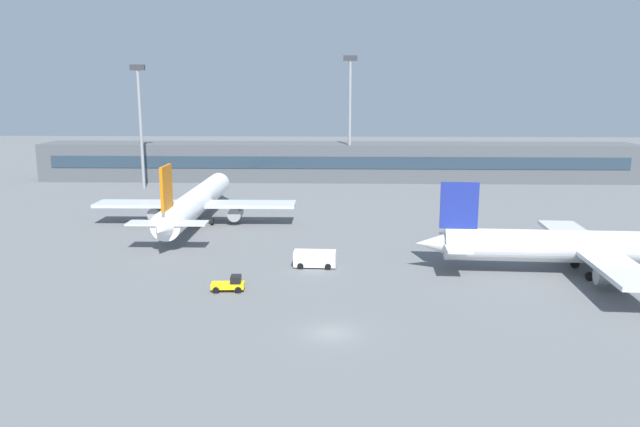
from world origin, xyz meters
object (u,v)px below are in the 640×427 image
at_px(floodlight_tower_west, 140,118).
at_px(floodlight_tower_east, 350,112).
at_px(baggage_tug_yellow, 230,284).
at_px(service_van_white, 315,258).
at_px(airplane_near, 604,247).
at_px(airplane_mid, 197,201).

distance_m(floodlight_tower_west, floodlight_tower_east, 47.04).
bearing_deg(baggage_tug_yellow, floodlight_tower_east, 79.92).
height_order(baggage_tug_yellow, floodlight_tower_west, floodlight_tower_west).
distance_m(service_van_white, floodlight_tower_west, 75.34).
distance_m(airplane_near, airplane_mid, 61.79).
height_order(airplane_mid, baggage_tug_yellow, airplane_mid).
bearing_deg(service_van_white, floodlight_tower_west, 123.54).
bearing_deg(airplane_mid, service_van_white, -51.90).
bearing_deg(baggage_tug_yellow, floodlight_tower_west, 114.18).
bearing_deg(airplane_mid, baggage_tug_yellow, -71.94).
bearing_deg(floodlight_tower_west, airplane_mid, -60.18).
distance_m(baggage_tug_yellow, service_van_white, 13.06).
bearing_deg(airplane_mid, floodlight_tower_west, 119.82).
xyz_separation_m(airplane_near, service_van_white, (-34.40, 2.00, -2.22)).
distance_m(airplane_mid, floodlight_tower_east, 52.95).
height_order(baggage_tug_yellow, floodlight_tower_east, floodlight_tower_east).
height_order(baggage_tug_yellow, service_van_white, service_van_white).
height_order(airplane_near, service_van_white, airplane_near).
relative_size(baggage_tug_yellow, floodlight_tower_east, 0.13).
bearing_deg(service_van_white, airplane_mid, 128.10).
relative_size(baggage_tug_yellow, service_van_white, 0.69).
bearing_deg(floodlight_tower_east, floodlight_tower_west, -169.15).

